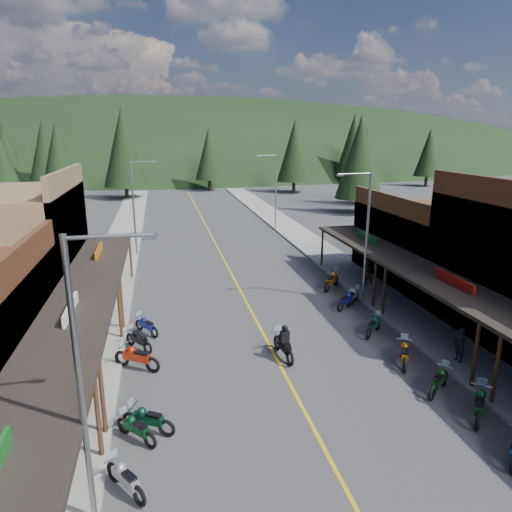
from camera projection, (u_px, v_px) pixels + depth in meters
ground at (288, 380)px, 19.42m from camera, size 220.00×220.00×0.00m
centerline at (223, 258)px, 38.30m from camera, size 0.15×90.00×0.01m
sidewalk_west at (115, 263)px, 36.55m from camera, size 3.40×94.00×0.15m
sidewalk_east at (321, 252)px, 40.01m from camera, size 3.40×94.00×0.15m
shop_west_3 at (7, 252)px, 26.41m from camera, size 10.90×10.20×8.20m
shop_east_3 at (433, 245)px, 32.16m from camera, size 10.90×10.20×6.20m
streetlight_0 at (85, 374)px, 11.20m from camera, size 2.16×0.18×8.00m
streetlight_1 at (135, 204)px, 37.63m from camera, size 2.16×0.18×8.00m
streetlight_2 at (365, 232)px, 27.18m from camera, size 2.16×0.18×8.00m
streetlight_3 at (275, 189)px, 47.95m from camera, size 2.16×0.18×8.00m
ridge_hill at (174, 165)px, 146.87m from camera, size 310.00×140.00×60.00m
pine_1 at (45, 150)px, 78.82m from camera, size 5.88×5.88×12.50m
pine_2 at (123, 147)px, 70.08m from camera, size 6.72×6.72×14.00m
pine_3 at (209, 154)px, 80.82m from camera, size 5.04×5.04×11.00m
pine_4 at (295, 150)px, 77.75m from camera, size 5.88×5.88×12.50m
pine_5 at (354, 143)px, 92.07m from camera, size 6.72×6.72×14.00m
pine_6 at (429, 152)px, 87.30m from camera, size 5.04×5.04×11.00m
pine_7 at (5, 149)px, 82.89m from camera, size 5.88×5.88×12.50m
pine_8 at (3, 171)px, 51.23m from camera, size 4.48×4.48×10.00m
pine_9 at (365, 160)px, 65.01m from camera, size 4.93×4.93×10.80m
pine_10 at (59, 159)px, 61.25m from camera, size 5.38×5.38×11.60m
pine_11 at (360, 157)px, 57.39m from camera, size 5.82×5.82×12.40m
bike_west_5 at (125, 477)px, 13.21m from camera, size 1.63×1.93×1.09m
bike_west_6 at (136, 427)px, 15.46m from camera, size 1.73×1.79×1.07m
bike_west_7 at (148, 418)px, 15.88m from camera, size 2.08×1.59×1.15m
bike_west_8 at (137, 356)px, 20.13m from camera, size 2.32×1.88×1.30m
bike_west_9 at (139, 339)px, 22.01m from camera, size 1.70×1.93×1.11m
bike_west_10 at (146, 325)px, 23.70m from camera, size 1.61×1.89×1.07m
bike_east_6 at (480, 403)px, 16.67m from camera, size 1.96×2.17×1.26m
bike_east_7 at (439, 380)px, 18.34m from camera, size 1.98×1.78×1.15m
bike_east_8 at (404, 353)px, 20.55m from camera, size 1.57×2.18×1.20m
bike_east_9 at (374, 325)px, 23.62m from camera, size 1.83×1.81×1.10m
bike_east_10 at (346, 300)px, 27.17m from camera, size 1.93×1.69×1.11m
bike_east_11 at (353, 296)px, 27.89m from camera, size 1.76×1.76×1.07m
bike_east_12 at (332, 280)px, 30.54m from camera, size 2.12×2.22×1.32m
rider_on_bike at (284, 344)px, 21.19m from camera, size 1.00×2.33×1.73m
pedestrian_east_a at (460, 345)px, 20.50m from camera, size 0.48×0.65×1.66m
pedestrian_east_b at (367, 272)px, 30.98m from camera, size 0.88×0.54×1.77m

